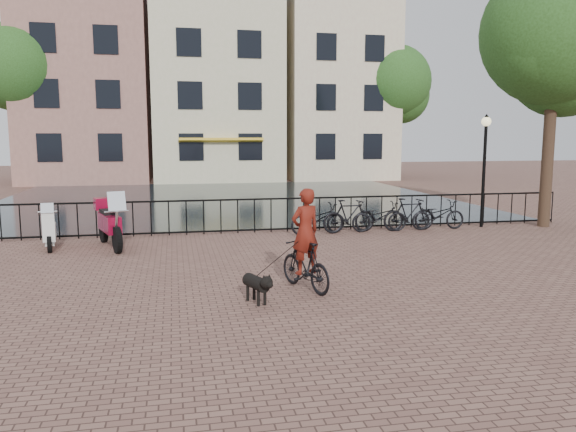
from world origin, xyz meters
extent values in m
plane|color=brown|center=(0.00, 0.00, 0.00)|extent=(100.00, 100.00, 0.00)
plane|color=black|center=(0.00, 17.30, 0.00)|extent=(20.00, 20.00, 0.00)
cube|color=black|center=(0.00, 8.00, 1.00)|extent=(20.00, 0.05, 0.05)
cube|color=black|center=(0.00, 8.00, 0.08)|extent=(20.00, 0.05, 0.05)
cube|color=#895A4F|center=(-7.50, 30.00, 6.00)|extent=(7.50, 9.00, 12.00)
cube|color=beige|center=(0.50, 30.00, 5.50)|extent=(8.00, 9.00, 11.00)
cube|color=black|center=(0.50, 30.00, 11.40)|extent=(8.00, 9.00, 0.80)
cube|color=gold|center=(0.50, 25.30, 2.60)|extent=(5.00, 0.60, 0.15)
cube|color=beige|center=(8.50, 30.00, 6.25)|extent=(7.00, 9.00, 12.50)
cylinder|color=black|center=(-11.00, 27.00, 3.15)|extent=(0.36, 0.36, 6.30)
sphere|color=#234517|center=(-11.00, 27.00, 6.75)|extent=(5.04, 5.04, 5.04)
cylinder|color=black|center=(9.20, 7.30, 2.80)|extent=(0.36, 0.36, 5.60)
sphere|color=#234517|center=(9.20, 7.30, 6.00)|extent=(4.48, 4.48, 4.48)
cylinder|color=black|center=(12.00, 27.00, 2.97)|extent=(0.36, 0.36, 5.95)
sphere|color=#234517|center=(12.00, 27.00, 6.38)|extent=(4.76, 4.76, 4.76)
cylinder|color=black|center=(7.20, 7.60, 1.60)|extent=(0.10, 0.10, 3.20)
sphere|color=beige|center=(7.20, 7.60, 3.30)|extent=(0.30, 0.30, 0.30)
imported|color=black|center=(0.04, 1.57, 0.49)|extent=(1.00, 1.69, 0.98)
imported|color=#63180E|center=(0.04, 1.57, 1.27)|extent=(0.82, 0.68, 1.92)
imported|color=black|center=(1.80, 7.40, 0.45)|extent=(1.79, 0.88, 0.90)
imported|color=black|center=(2.75, 7.40, 0.50)|extent=(1.71, 0.67, 1.00)
imported|color=black|center=(3.70, 7.40, 0.45)|extent=(1.72, 0.62, 0.90)
imported|color=black|center=(4.65, 7.40, 0.50)|extent=(1.68, 0.55, 1.00)
imported|color=black|center=(5.60, 7.40, 0.45)|extent=(1.72, 0.61, 0.90)
camera|label=1|loc=(-2.32, -8.39, 2.87)|focal=35.00mm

